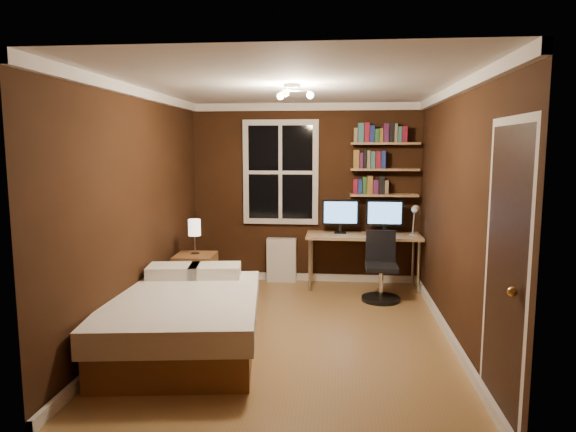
# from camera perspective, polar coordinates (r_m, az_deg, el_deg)

# --- Properties ---
(floor) EXTENTS (4.20, 4.20, 0.00)m
(floor) POSITION_cam_1_polar(r_m,az_deg,el_deg) (5.47, 0.51, -12.70)
(floor) COLOR olive
(floor) RESTS_ON ground
(wall_back) EXTENTS (3.20, 0.04, 2.50)m
(wall_back) POSITION_cam_1_polar(r_m,az_deg,el_deg) (7.25, 1.97, 2.50)
(wall_back) COLOR black
(wall_back) RESTS_ON ground
(wall_left) EXTENTS (0.04, 4.20, 2.50)m
(wall_left) POSITION_cam_1_polar(r_m,az_deg,el_deg) (5.54, -16.20, 0.59)
(wall_left) COLOR black
(wall_left) RESTS_ON ground
(wall_right) EXTENTS (0.04, 4.20, 2.50)m
(wall_right) POSITION_cam_1_polar(r_m,az_deg,el_deg) (5.28, 18.12, 0.18)
(wall_right) COLOR black
(wall_right) RESTS_ON ground
(ceiling) EXTENTS (3.20, 4.20, 0.02)m
(ceiling) POSITION_cam_1_polar(r_m,az_deg,el_deg) (5.16, 0.55, 14.32)
(ceiling) COLOR white
(ceiling) RESTS_ON wall_back
(window) EXTENTS (1.06, 0.06, 1.46)m
(window) POSITION_cam_1_polar(r_m,az_deg,el_deg) (7.22, -0.82, 4.87)
(window) COLOR silver
(window) RESTS_ON wall_back
(door) EXTENTS (0.03, 0.82, 2.05)m
(door) POSITION_cam_1_polar(r_m,az_deg,el_deg) (3.84, 22.86, -6.17)
(door) COLOR black
(door) RESTS_ON ground
(door_knob) EXTENTS (0.06, 0.06, 0.06)m
(door_knob) POSITION_cam_1_polar(r_m,az_deg,el_deg) (3.56, 23.66, -7.70)
(door_knob) COLOR gold
(door_knob) RESTS_ON door
(ceiling_fixture) EXTENTS (0.44, 0.44, 0.18)m
(ceiling_fixture) POSITION_cam_1_polar(r_m,az_deg,el_deg) (5.05, 0.44, 13.32)
(ceiling_fixture) COLOR beige
(ceiling_fixture) RESTS_ON ceiling
(bookshelf_lower) EXTENTS (0.92, 0.22, 0.03)m
(bookshelf_lower) POSITION_cam_1_polar(r_m,az_deg,el_deg) (7.14, 10.59, 2.30)
(bookshelf_lower) COLOR tan
(bookshelf_lower) RESTS_ON wall_back
(books_row_lower) EXTENTS (0.42, 0.16, 0.23)m
(books_row_lower) POSITION_cam_1_polar(r_m,az_deg,el_deg) (7.13, 10.62, 3.34)
(books_row_lower) COLOR maroon
(books_row_lower) RESTS_ON bookshelf_lower
(bookshelf_middle) EXTENTS (0.92, 0.22, 0.03)m
(bookshelf_middle) POSITION_cam_1_polar(r_m,az_deg,el_deg) (7.12, 10.66, 5.10)
(bookshelf_middle) COLOR tan
(bookshelf_middle) RESTS_ON wall_back
(books_row_middle) EXTENTS (0.42, 0.16, 0.23)m
(books_row_middle) POSITION_cam_1_polar(r_m,az_deg,el_deg) (7.12, 10.69, 6.15)
(books_row_middle) COLOR navy
(books_row_middle) RESTS_ON bookshelf_middle
(bookshelf_upper) EXTENTS (0.92, 0.22, 0.03)m
(bookshelf_upper) POSITION_cam_1_polar(r_m,az_deg,el_deg) (7.11, 10.73, 7.92)
(bookshelf_upper) COLOR tan
(bookshelf_upper) RESTS_ON wall_back
(books_row_upper) EXTENTS (0.66, 0.16, 0.23)m
(books_row_upper) POSITION_cam_1_polar(r_m,az_deg,el_deg) (7.12, 10.76, 8.97)
(books_row_upper) COLOR #2E622A
(books_row_upper) RESTS_ON bookshelf_upper
(bed) EXTENTS (1.61, 2.07, 0.65)m
(bed) POSITION_cam_1_polar(r_m,az_deg,el_deg) (5.06, -11.42, -11.24)
(bed) COLOR brown
(bed) RESTS_ON ground
(nightstand) EXTENTS (0.49, 0.49, 0.60)m
(nightstand) POSITION_cam_1_polar(r_m,az_deg,el_deg) (6.48, -10.22, -6.80)
(nightstand) COLOR brown
(nightstand) RESTS_ON ground
(bedside_lamp) EXTENTS (0.15, 0.15, 0.44)m
(bedside_lamp) POSITION_cam_1_polar(r_m,az_deg,el_deg) (6.37, -10.33, -2.31)
(bedside_lamp) COLOR white
(bedside_lamp) RESTS_ON nightstand
(radiator) EXTENTS (0.41, 0.15, 0.62)m
(radiator) POSITION_cam_1_polar(r_m,az_deg,el_deg) (7.31, -0.71, -4.90)
(radiator) COLOR silver
(radiator) RESTS_ON ground
(desk) EXTENTS (1.54, 0.58, 0.73)m
(desk) POSITION_cam_1_polar(r_m,az_deg,el_deg) (7.02, 8.36, -2.54)
(desk) COLOR tan
(desk) RESTS_ON ground
(monitor_left) EXTENTS (0.50, 0.12, 0.46)m
(monitor_left) POSITION_cam_1_polar(r_m,az_deg,el_deg) (7.04, 5.85, -0.05)
(monitor_left) COLOR black
(monitor_left) RESTS_ON desk
(monitor_right) EXTENTS (0.50, 0.12, 0.46)m
(monitor_right) POSITION_cam_1_polar(r_m,az_deg,el_deg) (7.07, 10.67, -0.12)
(monitor_right) COLOR black
(monitor_right) RESTS_ON desk
(desk_lamp) EXTENTS (0.14, 0.32, 0.44)m
(desk_lamp) POSITION_cam_1_polar(r_m,az_deg,el_deg) (6.96, 13.88, -0.42)
(desk_lamp) COLOR silver
(desk_lamp) RESTS_ON desk
(office_chair) EXTENTS (0.48, 0.48, 0.86)m
(office_chair) POSITION_cam_1_polar(r_m,az_deg,el_deg) (6.54, 10.29, -6.51)
(office_chair) COLOR black
(office_chair) RESTS_ON ground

